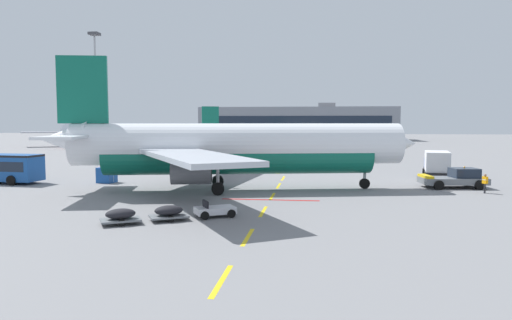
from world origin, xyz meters
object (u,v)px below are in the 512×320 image
object	(u,v)px
uld_cargo_container	(107,175)
apron_light_mast_near	(96,79)
airliner_far_center	(261,138)
airliner_far_right	(86,132)
ground_crew_worker	(485,182)
airliner_foreground	(233,148)
pushback_tug	(455,178)
baggage_train	(169,212)
fuel_service_truck	(436,165)
catering_truck	(240,156)

from	to	relation	value
uld_cargo_container	apron_light_mast_near	bearing A→B (deg)	117.17
airliner_far_center	airliner_far_right	xyz separation A→B (m)	(-47.14, 18.29, 0.80)
uld_cargo_container	ground_crew_worker	bearing A→B (deg)	-4.16
airliner_foreground	pushback_tug	world-z (taller)	airliner_foreground
airliner_foreground	ground_crew_worker	bearing A→B (deg)	2.77
baggage_train	apron_light_mast_near	world-z (taller)	apron_light_mast_near
baggage_train	ground_crew_worker	xyz separation A→B (m)	(24.27, 14.91, 0.46)
airliner_far_center	baggage_train	bearing A→B (deg)	-88.27
ground_crew_worker	uld_cargo_container	size ratio (longest dim) A/B	0.95
baggage_train	apron_light_mast_near	size ratio (longest dim) A/B	0.36
apron_light_mast_near	fuel_service_truck	bearing A→B (deg)	-29.55
fuel_service_truck	airliner_far_right	bearing A→B (deg)	140.08
airliner_far_center	airliner_far_right	bearing A→B (deg)	158.79
pushback_tug	fuel_service_truck	size ratio (longest dim) A/B	0.87
ground_crew_worker	airliner_far_right	bearing A→B (deg)	136.45
airliner_far_center	catering_truck	xyz separation A→B (m)	(0.73, -30.70, -1.40)
airliner_far_right	pushback_tug	bearing A→B (deg)	-42.79
baggage_train	apron_light_mast_near	distance (m)	65.59
catering_truck	apron_light_mast_near	xyz separation A→B (m)	(-30.63, 19.88, 12.78)
airliner_far_center	fuel_service_truck	distance (m)	48.33
airliner_foreground	airliner_far_center	world-z (taller)	airliner_foreground
airliner_far_right	fuel_service_truck	world-z (taller)	airliner_far_right
airliner_far_center	ground_crew_worker	world-z (taller)	airliner_far_center
airliner_foreground	fuel_service_truck	bearing A→B (deg)	27.78
ground_crew_worker	apron_light_mast_near	xyz separation A→B (m)	(-56.17, 40.69, 13.43)
airliner_foreground	catering_truck	bearing A→B (deg)	97.74
airliner_foreground	airliner_far_right	bearing A→B (deg)	125.65
airliner_far_right	ground_crew_worker	size ratio (longest dim) A/B	19.46
airliner_far_center	baggage_train	distance (m)	66.49
airliner_far_right	ground_crew_worker	world-z (taller)	airliner_far_right
fuel_service_truck	apron_light_mast_near	distance (m)	63.81
fuel_service_truck	baggage_train	world-z (taller)	fuel_service_truck
catering_truck	airliner_far_right	bearing A→B (deg)	134.34
catering_truck	fuel_service_truck	distance (m)	26.16
airliner_far_right	uld_cargo_container	xyz separation A→B (m)	(36.75, -67.13, -3.05)
airliner_foreground	airliner_far_center	bearing A→B (deg)	94.03
pushback_tug	uld_cargo_container	distance (m)	35.07
fuel_service_truck	baggage_train	bearing A→B (deg)	-132.24
pushback_tug	uld_cargo_container	bearing A→B (deg)	-178.95
pushback_tug	catering_truck	bearing A→B (deg)	143.84
catering_truck	baggage_train	xyz separation A→B (m)	(1.28, -35.71, -1.12)
apron_light_mast_near	uld_cargo_container	bearing A→B (deg)	-62.83
catering_truck	uld_cargo_container	xyz separation A→B (m)	(-11.12, -18.14, -0.85)
airliner_far_right	ground_crew_worker	xyz separation A→B (m)	(73.41, -69.79, -2.86)
airliner_foreground	uld_cargo_container	bearing A→B (deg)	165.08
fuel_service_truck	uld_cargo_container	world-z (taller)	fuel_service_truck
ground_crew_worker	uld_cargo_container	distance (m)	36.76
airliner_far_center	ground_crew_worker	size ratio (longest dim) A/B	15.04
baggage_train	uld_cargo_container	world-z (taller)	uld_cargo_container
pushback_tug	apron_light_mast_near	xyz separation A→B (m)	(-54.57, 37.38, 13.52)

